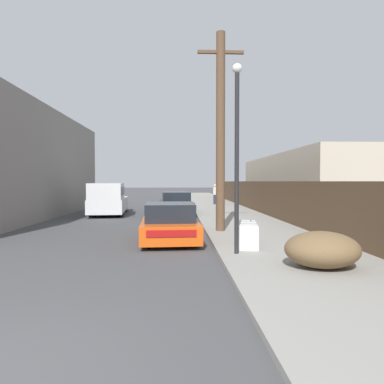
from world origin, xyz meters
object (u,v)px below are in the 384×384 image
at_px(car_parked_mid, 176,204).
at_px(pickup_truck, 108,199).
at_px(pedestrian, 215,194).
at_px(brush_pile, 322,249).
at_px(utility_pole, 221,130).
at_px(discarded_fridge, 245,234).
at_px(street_lamp, 237,145).
at_px(parked_sports_car_red, 169,223).

relative_size(car_parked_mid, pickup_truck, 0.83).
bearing_deg(pedestrian, brush_pile, -89.74).
relative_size(utility_pole, pedestrian, 4.55).
bearing_deg(discarded_fridge, street_lamp, -103.05).
relative_size(street_lamp, brush_pile, 3.02).
bearing_deg(utility_pole, parked_sports_car_red, -143.95).
distance_m(discarded_fridge, pickup_truck, 12.47).
bearing_deg(brush_pile, pedestrian, 90.26).
height_order(utility_pole, brush_pile, utility_pole).
height_order(car_parked_mid, pedestrian, pedestrian).
xyz_separation_m(discarded_fridge, pickup_truck, (-6.28, 10.76, 0.50)).
height_order(utility_pole, street_lamp, utility_pole).
distance_m(parked_sports_car_red, car_parked_mid, 9.22).
bearing_deg(utility_pole, pickup_truck, 127.73).
relative_size(parked_sports_car_red, car_parked_mid, 0.91).
relative_size(parked_sports_car_red, street_lamp, 0.85).
xyz_separation_m(discarded_fridge, car_parked_mid, (-2.18, 10.92, 0.20)).
bearing_deg(pedestrian, utility_pole, -95.43).
distance_m(parked_sports_car_red, brush_pile, 5.65).
xyz_separation_m(car_parked_mid, brush_pile, (3.38, -13.63, -0.13)).
distance_m(car_parked_mid, pickup_truck, 4.12).
distance_m(parked_sports_car_red, utility_pole, 4.23).
xyz_separation_m(parked_sports_car_red, utility_pole, (1.96, 1.43, 3.47)).
height_order(discarded_fridge, brush_pile, brush_pile).
bearing_deg(utility_pole, brush_pile, -74.94).
xyz_separation_m(parked_sports_car_red, pickup_truck, (-3.95, 9.06, 0.37)).
xyz_separation_m(discarded_fridge, utility_pole, (-0.37, 3.13, 3.60)).
bearing_deg(parked_sports_car_red, brush_pile, -54.38).
relative_size(discarded_fridge, utility_pole, 0.23).
bearing_deg(parked_sports_car_red, street_lamp, -59.71).
xyz_separation_m(pickup_truck, utility_pole, (5.91, -7.64, 3.09)).
bearing_deg(brush_pile, parked_sports_car_red, 128.65).
relative_size(pickup_truck, utility_pole, 0.73).
xyz_separation_m(car_parked_mid, utility_pole, (1.81, -7.79, 3.40)).
distance_m(car_parked_mid, street_lamp, 12.41).
distance_m(pickup_truck, brush_pile, 15.42).
distance_m(utility_pole, street_lamp, 4.39).
height_order(brush_pile, pedestrian, pedestrian).
bearing_deg(car_parked_mid, discarded_fridge, -82.42).
height_order(car_parked_mid, street_lamp, street_lamp).
bearing_deg(utility_pole, car_parked_mid, 103.05).
height_order(parked_sports_car_red, pickup_truck, pickup_truck).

